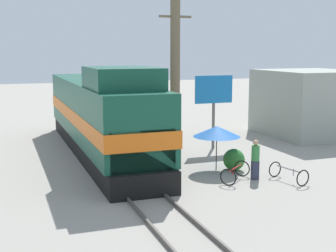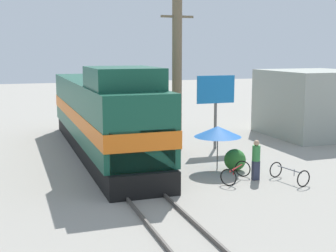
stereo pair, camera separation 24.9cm
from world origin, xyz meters
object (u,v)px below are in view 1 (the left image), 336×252
object	(u,v)px
vendor_umbrella	(217,131)
locomotive	(101,116)
bicycle_spare	(235,172)
person_bystander	(255,158)
billboard_sign	(214,94)
bicycle	(288,173)
utility_pole	(175,75)

from	to	relation	value
vendor_umbrella	locomotive	bearing A→B (deg)	131.50
bicycle_spare	person_bystander	bearing A→B (deg)	42.72
person_bystander	billboard_sign	bearing A→B (deg)	80.62
billboard_sign	bicycle	xyz separation A→B (m)	(0.09, -7.18, -2.72)
locomotive	utility_pole	world-z (taller)	utility_pole
billboard_sign	person_bystander	distance (m)	6.85
person_bystander	bicycle	xyz separation A→B (m)	(1.15, -0.76, -0.58)
utility_pole	billboard_sign	distance (m)	2.45
utility_pole	billboard_sign	world-z (taller)	utility_pole
utility_pole	vendor_umbrella	xyz separation A→B (m)	(0.29, -4.60, -2.32)
billboard_sign	bicycle_spare	bearing A→B (deg)	-107.14
person_bystander	bicycle	bearing A→B (deg)	-33.34
locomotive	bicycle_spare	distance (m)	8.20
vendor_umbrella	bicycle	size ratio (longest dim) A/B	1.22
utility_pole	person_bystander	xyz separation A→B (m)	(1.14, -6.63, -3.19)
vendor_umbrella	bicycle_spare	size ratio (longest dim) A/B	1.25
vendor_umbrella	billboard_sign	size ratio (longest dim) A/B	0.53
locomotive	person_bystander	bearing A→B (deg)	-53.26
billboard_sign	person_bystander	bearing A→B (deg)	-99.38
utility_pole	vendor_umbrella	distance (m)	5.16
billboard_sign	bicycle	distance (m)	7.67
locomotive	bicycle	distance (m)	10.06
utility_pole	bicycle_spare	world-z (taller)	utility_pole
locomotive	bicycle	world-z (taller)	locomotive
vendor_umbrella	bicycle_spare	bearing A→B (deg)	-91.26
vendor_umbrella	billboard_sign	distance (m)	4.95
person_bystander	bicycle_spare	bearing A→B (deg)	173.97
locomotive	vendor_umbrella	world-z (taller)	locomotive
bicycle	billboard_sign	bearing A→B (deg)	80.80
vendor_umbrella	person_bystander	size ratio (longest dim) A/B	1.25
person_bystander	vendor_umbrella	bearing A→B (deg)	112.58
billboard_sign	person_bystander	size ratio (longest dim) A/B	2.37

